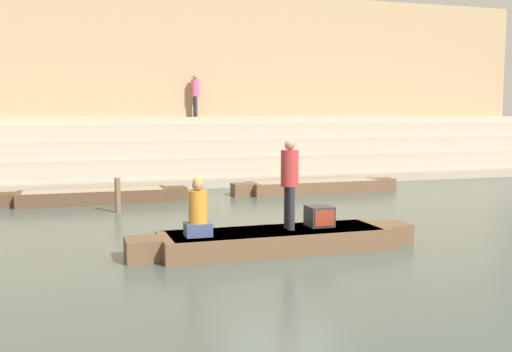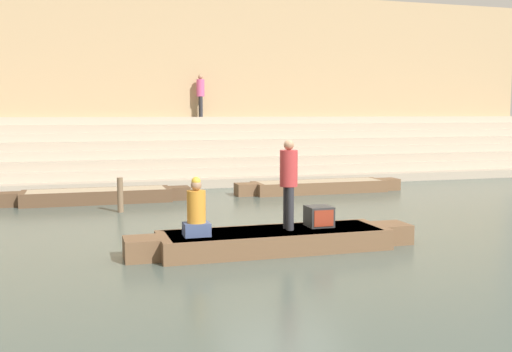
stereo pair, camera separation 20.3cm
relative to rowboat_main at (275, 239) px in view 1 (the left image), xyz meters
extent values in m
plane|color=#47544C|center=(0.51, 0.93, -0.21)|extent=(120.00, 120.00, 0.00)
cube|color=tan|center=(0.51, 12.25, -0.06)|extent=(36.00, 5.67, 0.30)
cube|color=#B2A28D|center=(0.51, 12.61, 0.24)|extent=(36.00, 4.96, 0.30)
cube|color=tan|center=(0.51, 12.96, 0.54)|extent=(36.00, 4.25, 0.30)
cube|color=#B2A28D|center=(0.51, 13.32, 0.84)|extent=(36.00, 3.54, 0.30)
cube|color=tan|center=(0.51, 13.67, 1.15)|extent=(36.00, 2.83, 0.30)
cube|color=#B2A28D|center=(0.51, 14.02, 1.45)|extent=(36.00, 2.13, 0.30)
cube|color=tan|center=(0.51, 14.38, 1.75)|extent=(36.00, 1.42, 0.30)
cube|color=#B2A28D|center=(0.51, 14.73, 2.05)|extent=(36.00, 0.71, 0.30)
cube|color=tan|center=(0.51, 15.69, 3.67)|extent=(34.20, 1.20, 7.76)
cube|color=brown|center=(0.51, 15.07, 0.09)|extent=(34.20, 0.12, 0.60)
cube|color=brown|center=(0.00, 0.00, -0.01)|extent=(4.32, 1.25, 0.38)
cube|color=beige|center=(0.00, 0.00, 0.15)|extent=(3.98, 1.15, 0.05)
cube|color=brown|center=(2.47, 0.00, -0.01)|extent=(0.61, 0.69, 0.38)
cube|color=brown|center=(-2.46, 0.00, -0.01)|extent=(0.61, 0.69, 0.38)
cylinder|color=olive|center=(-0.65, 0.72, 0.08)|extent=(2.78, 0.04, 0.04)
cylinder|color=#28282D|center=(0.29, 0.11, 0.59)|extent=(0.14, 0.14, 0.82)
cylinder|color=#28282D|center=(0.29, -0.07, 0.59)|extent=(0.14, 0.14, 0.82)
cylinder|color=#B23333|center=(0.29, 0.02, 1.33)|extent=(0.33, 0.33, 0.68)
sphere|color=#9E7556|center=(0.29, 0.02, 1.77)|extent=(0.19, 0.19, 0.19)
cube|color=#3D4C75|center=(-1.49, -0.10, 0.30)|extent=(0.47, 0.37, 0.24)
cylinder|color=orange|center=(-1.49, -0.10, 0.70)|extent=(0.33, 0.33, 0.58)
sphere|color=#9E7556|center=(-1.49, -0.10, 1.09)|extent=(0.19, 0.19, 0.19)
sphere|color=gold|center=(-1.49, -0.10, 1.16)|extent=(0.16, 0.16, 0.16)
cube|color=#2D2D2D|center=(0.95, 0.13, 0.37)|extent=(0.47, 0.48, 0.39)
cube|color=#99331E|center=(0.95, -0.11, 0.37)|extent=(0.39, 0.02, 0.31)
cube|color=brown|center=(-2.99, 7.17, -0.02)|extent=(4.17, 1.10, 0.38)
cube|color=tan|center=(-2.99, 7.17, 0.15)|extent=(3.84, 1.00, 0.05)
cube|color=brown|center=(-0.61, 7.17, -0.02)|extent=(0.58, 0.61, 0.38)
cube|color=brown|center=(-5.36, 7.17, -0.02)|extent=(0.58, 0.61, 0.38)
cube|color=brown|center=(3.99, 7.39, -0.02)|extent=(4.37, 1.10, 0.38)
cube|color=tan|center=(3.99, 7.39, 0.15)|extent=(4.02, 1.00, 0.05)
cube|color=brown|center=(6.48, 7.39, -0.02)|extent=(0.61, 0.61, 0.38)
cube|color=brown|center=(1.50, 7.39, -0.02)|extent=(0.61, 0.61, 0.38)
cylinder|color=brown|center=(-2.46, 5.27, 0.24)|extent=(0.15, 0.15, 0.90)
cylinder|color=#28282D|center=(1.57, 14.83, 2.63)|extent=(0.14, 0.14, 0.86)
cylinder|color=#28282D|center=(1.57, 14.64, 2.63)|extent=(0.14, 0.14, 0.86)
cylinder|color=#C64C7F|center=(1.57, 14.73, 3.42)|extent=(0.33, 0.33, 0.72)
sphere|color=#9E7556|center=(1.57, 14.73, 3.88)|extent=(0.20, 0.20, 0.20)
camera|label=1|loc=(-3.67, -10.41, 2.36)|focal=42.00mm
camera|label=2|loc=(-3.47, -10.47, 2.36)|focal=42.00mm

